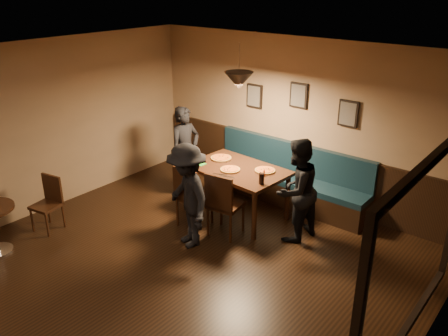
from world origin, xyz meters
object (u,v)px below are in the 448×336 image
(booth_bench, at_px, (286,175))
(diner_front, at_px, (188,196))
(dining_table, at_px, (237,192))
(tabasco_bottle, at_px, (264,173))
(cafe_chair_far, at_px, (46,205))
(diner_left, at_px, (185,151))
(soda_glass, at_px, (262,179))
(diner_right, at_px, (296,190))
(chair_near_left, at_px, (194,195))
(chair_near_right, at_px, (226,203))

(booth_bench, xyz_separation_m, diner_front, (-0.35, -2.09, 0.28))
(dining_table, xyz_separation_m, diner_front, (-0.00, -1.17, 0.36))
(dining_table, height_order, tabasco_bottle, tabasco_bottle)
(tabasco_bottle, distance_m, cafe_chair_far, 3.40)
(diner_front, bearing_deg, cafe_chair_far, -127.05)
(dining_table, distance_m, diner_left, 1.28)
(dining_table, xyz_separation_m, soda_glass, (0.64, -0.25, 0.50))
(soda_glass, bearing_deg, booth_bench, 103.98)
(booth_bench, distance_m, diner_left, 1.81)
(dining_table, relative_size, diner_right, 0.99)
(diner_left, height_order, tabasco_bottle, diner_left)
(chair_near_left, bearing_deg, tabasco_bottle, 35.89)
(chair_near_right, relative_size, diner_left, 0.64)
(booth_bench, distance_m, chair_near_left, 1.75)
(diner_front, bearing_deg, diner_left, 158.79)
(diner_front, relative_size, cafe_chair_far, 1.81)
(booth_bench, xyz_separation_m, tabasco_bottle, (0.17, -0.92, 0.39))
(chair_near_left, relative_size, diner_right, 0.65)
(dining_table, xyz_separation_m, chair_near_right, (0.24, -0.60, 0.10))
(booth_bench, xyz_separation_m, dining_table, (-0.34, -0.92, -0.08))
(tabasco_bottle, bearing_deg, chair_near_right, -114.58)
(chair_near_left, relative_size, diner_front, 0.66)
(dining_table, bearing_deg, tabasco_bottle, 3.36)
(dining_table, height_order, diner_left, diner_left)
(soda_glass, bearing_deg, diner_right, 24.18)
(chair_near_right, bearing_deg, chair_near_left, -179.07)
(diner_left, bearing_deg, tabasco_bottle, -84.20)
(tabasco_bottle, bearing_deg, dining_table, 179.80)
(soda_glass, distance_m, tabasco_bottle, 0.28)
(tabasco_bottle, bearing_deg, diner_right, -3.64)
(chair_near_left, bearing_deg, booth_bench, 63.79)
(diner_front, bearing_deg, chair_near_left, 147.89)
(dining_table, distance_m, diner_front, 1.23)
(booth_bench, height_order, tabasco_bottle, booth_bench)
(booth_bench, relative_size, chair_near_right, 2.89)
(booth_bench, bearing_deg, dining_table, -110.52)
(diner_right, distance_m, cafe_chair_far, 3.83)
(tabasco_bottle, bearing_deg, chair_near_left, -140.31)
(chair_near_right, bearing_deg, soda_glass, 32.47)
(diner_left, xyz_separation_m, diner_front, (1.22, -1.24, -0.03))
(diner_front, distance_m, tabasco_bottle, 1.28)
(soda_glass, xyz_separation_m, tabasco_bottle, (-0.13, 0.25, -0.03))
(diner_left, bearing_deg, diner_front, -127.49)
(chair_near_right, bearing_deg, tabasco_bottle, 56.94)
(dining_table, height_order, chair_near_right, chair_near_right)
(diner_left, bearing_deg, booth_bench, -53.28)
(chair_near_left, height_order, diner_right, diner_right)
(tabasco_bottle, bearing_deg, diner_front, -113.58)
(cafe_chair_far, bearing_deg, chair_near_left, -147.54)
(chair_near_left, distance_m, tabasco_bottle, 1.15)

